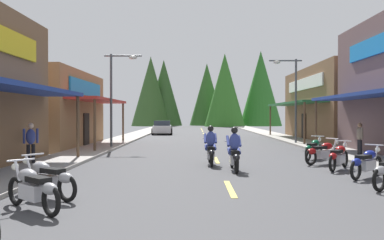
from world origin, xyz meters
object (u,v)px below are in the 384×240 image
Objects in this scene: pedestrian_by_shop at (31,141)px; motorcycle_parked_right_4 at (339,156)px; streetlamp_right at (291,88)px; motorcycle_parked_left_1 at (33,188)px; motorcycle_parked_right_3 at (367,162)px; streetlamp_left at (117,86)px; motorcycle_parked_right_5 at (323,152)px; motorcycle_parked_left_2 at (47,178)px; parked_car_curbside at (162,128)px; pedestrian_browsing at (360,137)px; rider_cruising_lead at (234,152)px; motorcycle_parked_right_6 at (314,148)px; rider_cruising_trailing at (211,148)px.

motorcycle_parked_right_4 is at bearing -125.73° from pedestrian_by_shop.
streetlamp_right is 21.00m from motorcycle_parked_left_1.
motorcycle_parked_right_3 and motorcycle_parked_left_1 have the same top height.
streetlamp_left is 11.54m from streetlamp_right.
motorcycle_parked_right_4 and motorcycle_parked_left_1 have the same top height.
streetlamp_right is 3.41× the size of pedestrian_by_shop.
motorcycle_parked_right_5 is 1.00× the size of motorcycle_parked_left_2.
parked_car_curbside reaches higher than motorcycle_parked_right_4.
motorcycle_parked_left_1 is at bearing 43.18° from pedestrian_browsing.
motorcycle_parked_right_5 is (-0.24, 3.39, 0.00)m from motorcycle_parked_right_3.
motorcycle_parked_right_3 is at bearing -46.67° from streetlamp_left.
streetlamp_left is 8.52m from pedestrian_by_shop.
rider_cruising_lead reaches higher than motorcycle_parked_right_3.
rider_cruising_lead reaches higher than parked_car_curbside.
streetlamp_left is 3.31× the size of pedestrian_by_shop.
parked_car_curbside is at bearing 9.86° from rider_cruising_lead.
motorcycle_parked_right_6 is (-1.15, -8.88, -3.31)m from streetlamp_right.
rider_cruising_trailing is 1.27× the size of pedestrian_by_shop.
motorcycle_parked_left_2 is at bearing -40.87° from motorcycle_parked_left_1.
motorcycle_parked_left_1 is 8.42m from rider_cruising_trailing.
rider_cruising_lead is at bearing 117.75° from motorcycle_parked_right_3.
streetlamp_left is at bearing 96.79° from motorcycle_parked_right_6.
streetlamp_right reaches higher than pedestrian_browsing.
parked_car_curbside reaches higher than motorcycle_parked_right_6.
parked_car_curbside is (-8.52, 24.15, 0.20)m from motorcycle_parked_right_5.
motorcycle_parked_right_5 is at bearing 37.58° from motorcycle_parked_right_4.
motorcycle_parked_right_6 is (0.14, 1.70, 0.00)m from motorcycle_parked_right_5.
motorcycle_parked_right_5 is 4.57m from rider_cruising_trailing.
motorcycle_parked_right_3 is 0.78× the size of rider_cruising_lead.
parked_car_curbside is at bearing 125.87° from streetlamp_right.
rider_cruising_lead is at bearing 130.89° from motorcycle_parked_right_4.
rider_cruising_trailing reaches higher than motorcycle_parked_right_4.
pedestrian_browsing is (2.54, 2.52, 0.45)m from motorcycle_parked_right_5.
motorcycle_parked_right_6 is (0.11, 3.29, 0.00)m from motorcycle_parked_right_4.
streetlamp_left reaches higher than rider_cruising_lead.
pedestrian_browsing is 24.29m from parked_car_curbside.
rider_cruising_lead is at bearing -172.70° from parked_car_curbside.
rider_cruising_trailing is at bearing -118.32° from streetlamp_right.
motorcycle_parked_left_1 is (-8.67, -9.38, 0.00)m from motorcycle_parked_right_6.
rider_cruising_trailing reaches higher than motorcycle_parked_right_6.
motorcycle_parked_left_2 is 0.87× the size of rider_cruising_lead.
motorcycle_parked_left_1 and motorcycle_parked_left_2 have the same top height.
rider_cruising_lead is 1.31× the size of pedestrian_browsing.
streetlamp_left is 17.25m from parked_car_curbside.
motorcycle_parked_right_5 is at bearing -36.46° from streetlamp_left.
motorcycle_parked_right_5 is at bearing -148.74° from motorcycle_parked_right_6.
streetlamp_right is at bearing -22.59° from rider_cruising_lead.
streetlamp_left reaches higher than motorcycle_parked_left_2.
pedestrian_by_shop is at bearing 13.26° from pedestrian_browsing.
rider_cruising_trailing is (-5.84, -10.84, -3.15)m from streetlamp_right.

